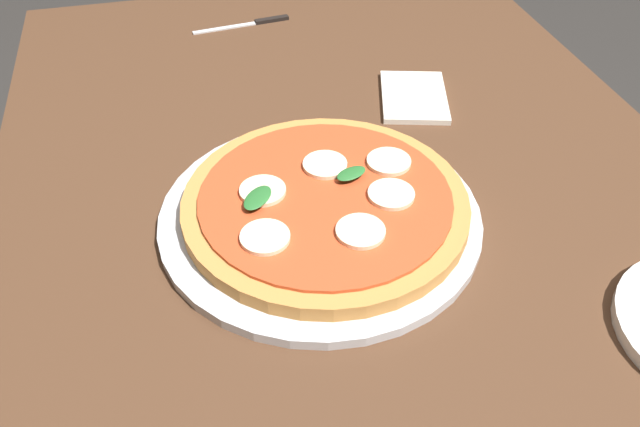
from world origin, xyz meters
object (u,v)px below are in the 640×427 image
dining_table (353,259)px  pizza (325,203)px  napkin (414,97)px  serving_tray (320,216)px  knife (254,23)px

dining_table → pizza: pizza is taller
napkin → pizza: bearing=139.7°
dining_table → pizza: bearing=129.5°
pizza → serving_tray: bearing=99.6°
dining_table → napkin: napkin is taller
serving_tray → knife: 0.51m
knife → pizza: bearing=179.8°
serving_tray → knife: serving_tray is taller
pizza → knife: pizza is taller
pizza → napkin: (0.22, -0.18, -0.02)m
serving_tray → pizza: (0.00, -0.01, 0.02)m
serving_tray → napkin: serving_tray is taller
pizza → knife: (0.51, -0.00, -0.02)m
dining_table → napkin: 0.25m
dining_table → knife: knife is taller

